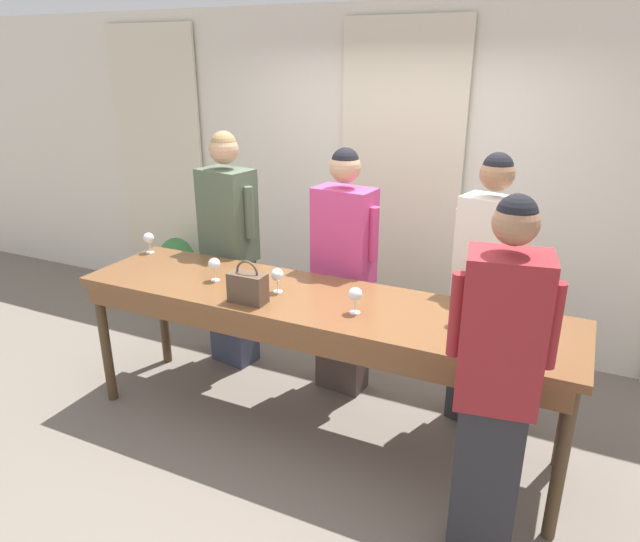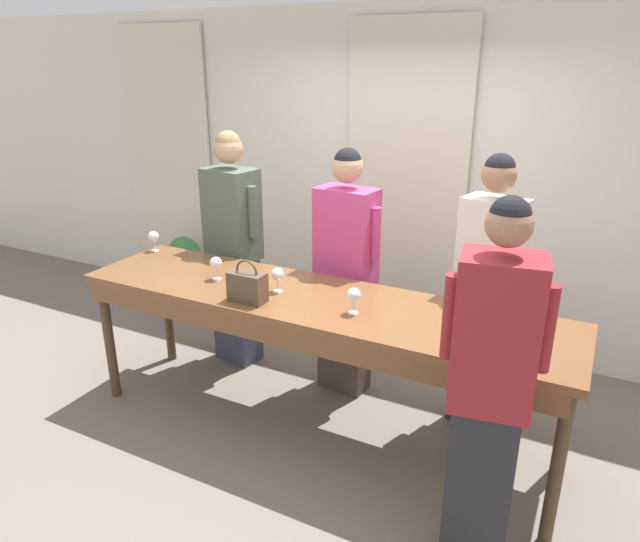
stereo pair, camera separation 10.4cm
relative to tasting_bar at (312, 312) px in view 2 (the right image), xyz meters
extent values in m
plane|color=#70665B|center=(0.00, 0.03, -0.89)|extent=(18.00, 18.00, 0.00)
cube|color=silver|center=(0.00, 1.72, 0.51)|extent=(12.00, 0.06, 2.80)
cube|color=beige|center=(-2.55, 1.66, 0.46)|extent=(1.04, 0.03, 2.69)
cube|color=beige|center=(0.00, 1.66, 0.46)|extent=(1.04, 0.03, 2.69)
cube|color=brown|center=(0.00, 0.03, 0.06)|extent=(3.19, 0.77, 0.05)
cube|color=brown|center=(0.00, -0.34, -0.02)|extent=(3.06, 0.03, 0.12)
cylinder|color=#4C3823|center=(-1.52, -0.28, -0.42)|extent=(0.07, 0.07, 0.92)
cylinder|color=#4C3823|center=(1.52, -0.28, -0.42)|extent=(0.07, 0.07, 0.92)
cylinder|color=#4C3823|center=(-1.52, 0.34, -0.42)|extent=(0.07, 0.07, 0.92)
cylinder|color=#4C3823|center=(1.52, 0.34, -0.42)|extent=(0.07, 0.07, 0.92)
cylinder|color=black|center=(1.02, -0.02, 0.19)|extent=(0.08, 0.08, 0.20)
cone|color=black|center=(1.02, -0.02, 0.31)|extent=(0.08, 0.08, 0.04)
cylinder|color=black|center=(1.02, -0.02, 0.37)|extent=(0.03, 0.03, 0.08)
cylinder|color=beige|center=(1.02, -0.02, 0.18)|extent=(0.08, 0.08, 0.08)
cube|color=brown|center=(-0.34, -0.21, 0.18)|extent=(0.23, 0.12, 0.19)
torus|color=brown|center=(-0.34, -0.21, 0.28)|extent=(0.15, 0.01, 0.15)
cylinder|color=white|center=(1.05, -0.12, 0.09)|extent=(0.06, 0.06, 0.00)
cylinder|color=white|center=(1.05, -0.12, 0.13)|extent=(0.01, 0.01, 0.08)
sphere|color=white|center=(1.05, -0.12, 0.21)|extent=(0.08, 0.08, 0.08)
cylinder|color=white|center=(-1.52, 0.27, 0.09)|extent=(0.06, 0.06, 0.00)
cylinder|color=white|center=(-1.52, 0.27, 0.13)|extent=(0.01, 0.01, 0.08)
sphere|color=white|center=(-1.52, 0.27, 0.21)|extent=(0.08, 0.08, 0.08)
cylinder|color=white|center=(0.31, -0.08, 0.09)|extent=(0.06, 0.06, 0.00)
cylinder|color=white|center=(0.31, -0.08, 0.13)|extent=(0.01, 0.01, 0.08)
sphere|color=white|center=(0.31, -0.08, 0.21)|extent=(0.08, 0.08, 0.08)
cylinder|color=white|center=(-0.25, 0.01, 0.09)|extent=(0.06, 0.06, 0.00)
cylinder|color=white|center=(-0.25, 0.01, 0.13)|extent=(0.01, 0.01, 0.08)
sphere|color=white|center=(-0.25, 0.01, 0.21)|extent=(0.08, 0.08, 0.08)
cylinder|color=white|center=(-0.73, 0.00, 0.09)|extent=(0.06, 0.06, 0.00)
cylinder|color=white|center=(-0.73, 0.00, 0.13)|extent=(0.01, 0.01, 0.08)
sphere|color=white|center=(-0.73, 0.00, 0.21)|extent=(0.08, 0.08, 0.08)
cylinder|color=white|center=(0.89, 0.02, 0.09)|extent=(0.06, 0.06, 0.00)
cylinder|color=white|center=(0.89, 0.02, 0.13)|extent=(0.01, 0.01, 0.08)
sphere|color=white|center=(0.89, 0.02, 0.21)|extent=(0.08, 0.08, 0.08)
sphere|color=maroon|center=(0.89, 0.02, 0.20)|extent=(0.05, 0.05, 0.05)
cube|color=#383D51|center=(-1.02, 0.61, -0.44)|extent=(0.37, 0.28, 0.89)
cube|color=#4C5B47|center=(-1.02, 0.61, 0.36)|extent=(0.43, 0.33, 0.71)
sphere|color=tan|center=(-1.02, 0.61, 0.86)|extent=(0.22, 0.22, 0.22)
sphere|color=#93754C|center=(-1.02, 0.61, 0.90)|extent=(0.19, 0.19, 0.19)
cylinder|color=#4C5B47|center=(-0.81, 0.57, 0.41)|extent=(0.08, 0.08, 0.39)
cylinder|color=#4C5B47|center=(-1.24, 0.64, 0.41)|extent=(0.08, 0.08, 0.39)
cube|color=#473833|center=(-0.05, 0.61, -0.45)|extent=(0.37, 0.24, 0.86)
cube|color=#C63D7A|center=(-0.05, 0.61, 0.32)|extent=(0.44, 0.29, 0.68)
sphere|color=tan|center=(-0.05, 0.61, 0.80)|extent=(0.21, 0.21, 0.21)
sphere|color=black|center=(-0.05, 0.61, 0.84)|extent=(0.19, 0.19, 0.19)
cylinder|color=#C63D7A|center=(0.17, 0.59, 0.37)|extent=(0.08, 0.08, 0.38)
cylinder|color=#C63D7A|center=(-0.28, 0.63, 0.37)|extent=(0.08, 0.08, 0.38)
cube|color=#28282D|center=(0.93, 0.61, -0.44)|extent=(0.35, 0.27, 0.88)
cube|color=silver|center=(0.93, 0.61, 0.35)|extent=(0.41, 0.32, 0.70)
sphere|color=#9E7051|center=(0.93, 0.61, 0.84)|extent=(0.21, 0.21, 0.21)
sphere|color=black|center=(0.93, 0.61, 0.88)|extent=(0.19, 0.19, 0.19)
cylinder|color=silver|center=(1.13, 0.56, 0.40)|extent=(0.08, 0.08, 0.38)
cylinder|color=silver|center=(0.74, 0.66, 0.40)|extent=(0.08, 0.08, 0.38)
cube|color=#28282D|center=(1.19, -0.55, -0.44)|extent=(0.33, 0.28, 0.90)
cube|color=maroon|center=(1.19, -0.55, 0.37)|extent=(0.39, 0.32, 0.71)
sphere|color=#9E7051|center=(1.19, -0.55, 0.86)|extent=(0.19, 0.19, 0.19)
sphere|color=black|center=(1.19, -0.55, 0.90)|extent=(0.17, 0.17, 0.17)
cylinder|color=maroon|center=(1.00, -0.59, 0.42)|extent=(0.08, 0.08, 0.39)
cylinder|color=maroon|center=(1.39, -0.52, 0.42)|extent=(0.08, 0.08, 0.39)
cylinder|color=#935B3D|center=(-2.17, 1.32, -0.79)|extent=(0.25, 0.25, 0.20)
ellipsoid|color=#38753D|center=(-2.17, 1.32, -0.45)|extent=(0.38, 0.38, 0.54)
camera|label=1|loc=(1.43, -2.91, 1.49)|focal=32.00mm
camera|label=2|loc=(1.53, -2.87, 1.49)|focal=32.00mm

